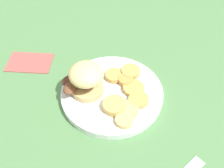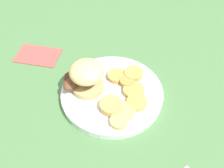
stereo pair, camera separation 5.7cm
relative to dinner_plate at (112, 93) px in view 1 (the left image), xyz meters
name	(u,v)px [view 1 (the left image)]	position (x,y,z in m)	size (l,w,h in m)	color
ground_plane	(112,96)	(0.00, 0.00, -0.01)	(4.00, 4.00, 0.00)	#4C7A47
dinner_plate	(112,93)	(0.00, 0.00, 0.00)	(0.26, 0.26, 0.02)	white
sandwich	(85,79)	(0.03, -0.06, 0.05)	(0.12, 0.11, 0.08)	tan
potato_round_0	(133,88)	(-0.03, 0.05, 0.01)	(0.05, 0.05, 0.01)	tan
potato_round_1	(128,110)	(0.04, 0.06, 0.01)	(0.05, 0.05, 0.01)	#DBB766
potato_round_2	(124,120)	(0.07, 0.07, 0.01)	(0.04, 0.04, 0.01)	#DBB766
potato_round_3	(126,80)	(-0.04, 0.02, 0.02)	(0.04, 0.04, 0.01)	#BC8942
potato_round_4	(114,105)	(0.05, 0.03, 0.02)	(0.06, 0.06, 0.02)	tan
potato_round_5	(138,100)	(0.00, 0.07, 0.01)	(0.05, 0.05, 0.01)	tan
potato_round_6	(114,76)	(-0.04, -0.02, 0.01)	(0.05, 0.05, 0.01)	tan
potato_round_7	(130,72)	(-0.08, 0.02, 0.02)	(0.05, 0.05, 0.02)	tan
napkin	(30,62)	(0.00, -0.27, -0.01)	(0.13, 0.08, 0.01)	#B24C47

